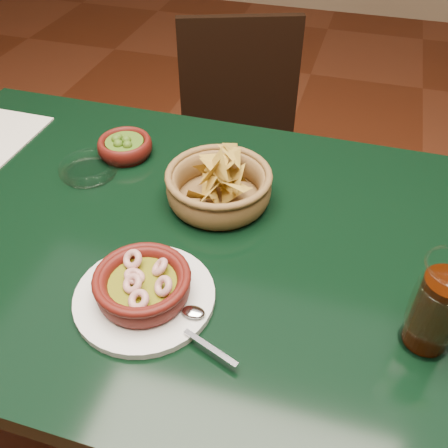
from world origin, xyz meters
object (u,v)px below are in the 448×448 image
(dining_table, at_px, (159,264))
(shrimp_plate, at_px, (144,288))
(chip_basket, at_px, (219,186))
(cola_drink, at_px, (438,307))
(dining_chair, at_px, (241,150))

(dining_table, xyz_separation_m, shrimp_plate, (0.05, -0.16, 0.13))
(shrimp_plate, xyz_separation_m, chip_basket, (0.04, 0.27, 0.01))
(shrimp_plate, relative_size, cola_drink, 1.58)
(chip_basket, xyz_separation_m, cola_drink, (0.38, -0.23, 0.04))
(dining_table, height_order, dining_chair, dining_chair)
(dining_chair, relative_size, shrimp_plate, 2.97)
(dining_table, bearing_deg, dining_chair, 91.44)
(dining_table, relative_size, cola_drink, 6.60)
(dining_chair, height_order, chip_basket, chip_basket)
(chip_basket, bearing_deg, shrimp_plate, -98.46)
(chip_basket, bearing_deg, cola_drink, -30.41)
(dining_table, xyz_separation_m, dining_chair, (-0.02, 0.70, -0.18))
(dining_table, relative_size, shrimp_plate, 4.16)
(dining_table, bearing_deg, shrimp_plate, -72.33)
(shrimp_plate, xyz_separation_m, cola_drink, (0.42, 0.04, 0.05))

